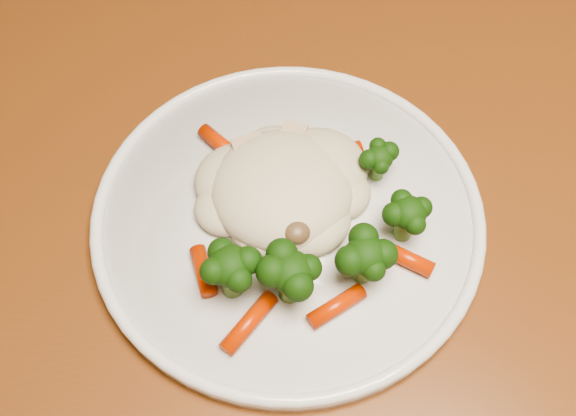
{
  "coord_description": "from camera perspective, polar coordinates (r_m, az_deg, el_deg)",
  "views": [
    {
      "loc": [
        -0.04,
        -0.36,
        1.22
      ],
      "look_at": [
        0.05,
        -0.09,
        0.77
      ],
      "focal_mm": 45.0,
      "sensor_mm": 36.0,
      "label": 1
    }
  ],
  "objects": [
    {
      "name": "plate",
      "position": [
        0.55,
        0.0,
        -0.78
      ],
      "size": [
        0.29,
        0.29,
        0.01
      ],
      "primitive_type": "cylinder",
      "color": "silver",
      "rests_on": "dining_table"
    },
    {
      "name": "dining_table",
      "position": [
        0.64,
        5.41,
        -5.82
      ],
      "size": [
        1.24,
        0.84,
        0.75
      ],
      "rotation": [
        0.0,
        0.0,
        -0.02
      ],
      "color": "brown",
      "rests_on": "ground"
    },
    {
      "name": "meal",
      "position": [
        0.52,
        0.56,
        0.17
      ],
      "size": [
        0.18,
        0.19,
        0.05
      ],
      "color": "beige",
      "rests_on": "plate"
    }
  ]
}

